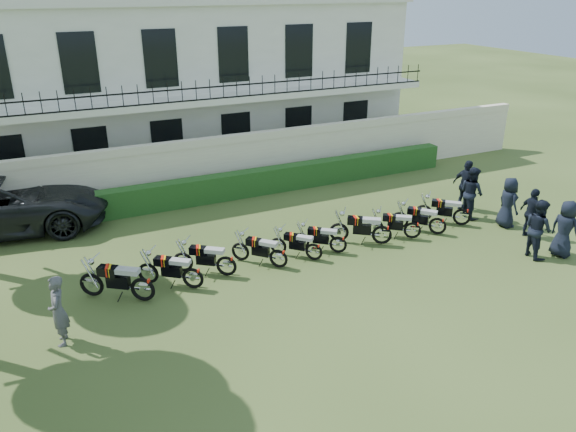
% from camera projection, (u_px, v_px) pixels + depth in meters
% --- Properties ---
extents(ground, '(100.00, 100.00, 0.00)m').
position_uv_depth(ground, '(312.00, 280.00, 15.96)').
color(ground, '#31441B').
rests_on(ground, ground).
extents(perimeter_wall, '(30.00, 0.35, 2.30)m').
position_uv_depth(perimeter_wall, '(219.00, 165.00, 22.18)').
color(perimeter_wall, '#EBE5C6').
rests_on(perimeter_wall, ground).
extents(hedge, '(18.00, 0.60, 1.00)m').
position_uv_depth(hedge, '(250.00, 183.00, 22.17)').
color(hedge, '#204318').
rests_on(hedge, ground).
extents(building, '(20.40, 9.60, 7.40)m').
position_uv_depth(building, '(175.00, 78.00, 26.17)').
color(building, white).
rests_on(building, ground).
extents(motorcycle_0, '(1.79, 1.33, 1.16)m').
position_uv_depth(motorcycle_0, '(142.00, 284.00, 14.69)').
color(motorcycle_0, black).
rests_on(motorcycle_0, ground).
extents(motorcycle_1, '(1.59, 1.27, 1.06)m').
position_uv_depth(motorcycle_1, '(193.00, 273.00, 15.32)').
color(motorcycle_1, black).
rests_on(motorcycle_1, ground).
extents(motorcycle_2, '(1.60, 1.22, 1.05)m').
position_uv_depth(motorcycle_2, '(226.00, 261.00, 15.99)').
color(motorcycle_2, black).
rests_on(motorcycle_2, ground).
extents(motorcycle_3, '(1.31, 1.40, 1.00)m').
position_uv_depth(motorcycle_3, '(279.00, 254.00, 16.46)').
color(motorcycle_3, black).
rests_on(motorcycle_3, ground).
extents(motorcycle_4, '(1.24, 1.29, 0.93)m').
position_uv_depth(motorcycle_4, '(314.00, 248.00, 16.92)').
color(motorcycle_4, black).
rests_on(motorcycle_4, ground).
extents(motorcycle_5, '(1.40, 1.15, 0.94)m').
position_uv_depth(motorcycle_5, '(338.00, 241.00, 17.38)').
color(motorcycle_5, black).
rests_on(motorcycle_5, ground).
extents(motorcycle_6, '(1.72, 1.22, 1.10)m').
position_uv_depth(motorcycle_6, '(382.00, 230.00, 17.92)').
color(motorcycle_6, black).
rests_on(motorcycle_6, ground).
extents(motorcycle_7, '(1.48, 1.13, 0.97)m').
position_uv_depth(motorcycle_7, '(413.00, 226.00, 18.36)').
color(motorcycle_7, black).
rests_on(motorcycle_7, ground).
extents(motorcycle_8, '(1.27, 1.47, 1.01)m').
position_uv_depth(motorcycle_8, '(438.00, 222.00, 18.65)').
color(motorcycle_8, black).
rests_on(motorcycle_8, ground).
extents(motorcycle_9, '(1.46, 1.35, 1.04)m').
position_uv_depth(motorcycle_9, '(462.00, 213.00, 19.35)').
color(motorcycle_9, black).
rests_on(motorcycle_9, ground).
extents(suv, '(7.24, 3.99, 1.92)m').
position_uv_depth(suv, '(0.00, 205.00, 18.76)').
color(suv, black).
rests_on(suv, ground).
extents(inspector, '(0.49, 0.68, 1.73)m').
position_uv_depth(inspector, '(58.00, 311.00, 12.87)').
color(inspector, '#56565B').
rests_on(inspector, ground).
extents(officer_0, '(0.70, 0.96, 1.80)m').
position_uv_depth(officer_0, '(565.00, 229.00, 17.07)').
color(officer_0, black).
rests_on(officer_0, ground).
extents(officer_1, '(0.83, 1.00, 1.86)m').
position_uv_depth(officer_1, '(538.00, 228.00, 17.03)').
color(officer_1, black).
rests_on(officer_1, ground).
extents(officer_2, '(0.51, 1.03, 1.70)m').
position_uv_depth(officer_2, '(532.00, 213.00, 18.34)').
color(officer_2, black).
rests_on(officer_2, ground).
extents(officer_3, '(0.69, 0.94, 1.76)m').
position_uv_depth(officer_3, '(508.00, 202.00, 19.18)').
color(officer_3, black).
rests_on(officer_3, ground).
extents(officer_4, '(0.77, 0.96, 1.88)m').
position_uv_depth(officer_4, '(472.00, 193.00, 19.90)').
color(officer_4, black).
rests_on(officer_4, ground).
extents(officer_5, '(0.71, 1.19, 1.90)m').
position_uv_depth(officer_5, '(466.00, 186.00, 20.54)').
color(officer_5, black).
rests_on(officer_5, ground).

